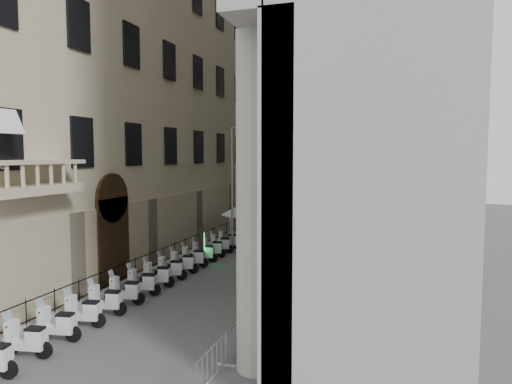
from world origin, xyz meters
TOP-DOWN VIEW (x-y plane):
  - left_building at (-7.50, 22.00)m, footprint 5.00×36.00m
  - far_building at (0.00, 48.00)m, footprint 22.00×10.00m
  - iron_fence at (-4.30, 18.00)m, footprint 0.30×28.00m
  - blue_awning at (4.15, 26.00)m, footprint 1.60×3.00m
  - flag at (-4.00, 5.00)m, footprint 1.00×1.40m
  - scooter_1 at (-2.96, 4.53)m, footprint 1.47×0.78m
  - scooter_2 at (-2.96, 5.90)m, footprint 1.47×0.78m
  - scooter_3 at (-2.96, 7.27)m, footprint 1.47×0.78m
  - scooter_4 at (-2.96, 8.64)m, footprint 1.47×0.78m
  - scooter_5 at (-2.96, 10.01)m, footprint 1.47×0.78m
  - scooter_6 at (-2.96, 11.38)m, footprint 1.47×0.78m
  - scooter_7 at (-2.96, 12.75)m, footprint 1.47×0.78m
  - scooter_8 at (-2.96, 14.12)m, footprint 1.47×0.78m
  - scooter_9 at (-2.96, 15.49)m, footprint 1.47×0.78m
  - scooter_10 at (-2.96, 16.86)m, footprint 1.47×0.78m
  - scooter_11 at (-2.96, 18.23)m, footprint 1.47×0.78m
  - scooter_12 at (-2.96, 19.60)m, footprint 1.47×0.78m
  - scooter_13 at (-2.96, 20.97)m, footprint 1.47×0.78m
  - scooter_14 at (-2.96, 22.34)m, footprint 1.47×0.78m
  - barrier_1 at (3.31, 7.16)m, footprint 0.60×2.40m
  - barrier_2 at (3.31, 9.66)m, footprint 0.60×2.40m
  - barrier_3 at (3.31, 12.16)m, footprint 0.60×2.40m
  - barrier_4 at (3.31, 14.66)m, footprint 0.60×2.40m
  - barrier_5 at (3.31, 17.16)m, footprint 0.60×2.40m
  - security_tent at (-1.46, 23.82)m, footprint 3.90×3.90m
  - street_lamp at (-2.17, 21.97)m, footprint 2.72×0.34m
  - info_kiosk at (-2.90, 17.84)m, footprint 0.64×1.00m
  - pedestrian_a at (0.28, 22.59)m, footprint 0.67×0.55m
  - pedestrian_b at (1.56, 35.99)m, footprint 1.05×0.94m
  - pedestrian_c at (1.02, 30.30)m, footprint 0.94×0.71m

SIDE VIEW (x-z plane):
  - iron_fence at x=-4.30m, z-range -0.70..0.70m
  - blue_awning at x=4.15m, z-range -1.50..1.50m
  - flag at x=-4.00m, z-range -4.10..4.10m
  - scooter_1 at x=-2.96m, z-range -0.75..0.75m
  - scooter_2 at x=-2.96m, z-range -0.75..0.75m
  - scooter_3 at x=-2.96m, z-range -0.75..0.75m
  - scooter_4 at x=-2.96m, z-range -0.75..0.75m
  - scooter_5 at x=-2.96m, z-range -0.75..0.75m
  - scooter_6 at x=-2.96m, z-range -0.75..0.75m
  - scooter_7 at x=-2.96m, z-range -0.75..0.75m
  - scooter_8 at x=-2.96m, z-range -0.75..0.75m
  - scooter_9 at x=-2.96m, z-range -0.75..0.75m
  - scooter_10 at x=-2.96m, z-range -0.75..0.75m
  - scooter_11 at x=-2.96m, z-range -0.75..0.75m
  - scooter_12 at x=-2.96m, z-range -0.75..0.75m
  - scooter_13 at x=-2.96m, z-range -0.75..0.75m
  - scooter_14 at x=-2.96m, z-range -0.75..0.75m
  - barrier_1 at x=3.31m, z-range -0.55..0.55m
  - barrier_2 at x=3.31m, z-range -0.55..0.55m
  - barrier_3 at x=3.31m, z-range -0.55..0.55m
  - barrier_4 at x=3.31m, z-range -0.55..0.55m
  - barrier_5 at x=3.31m, z-range -0.55..0.55m
  - pedestrian_a at x=0.28m, z-range 0.00..1.60m
  - pedestrian_c at x=1.02m, z-range 0.00..1.72m
  - pedestrian_b at x=1.56m, z-range 0.00..1.78m
  - info_kiosk at x=-2.90m, z-range 0.01..2.07m
  - security_tent at x=-1.46m, z-range 1.06..4.24m
  - street_lamp at x=-2.17m, z-range 0.81..9.14m
  - far_building at x=0.00m, z-range 0.00..30.00m
  - left_building at x=-7.50m, z-range 0.00..34.00m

